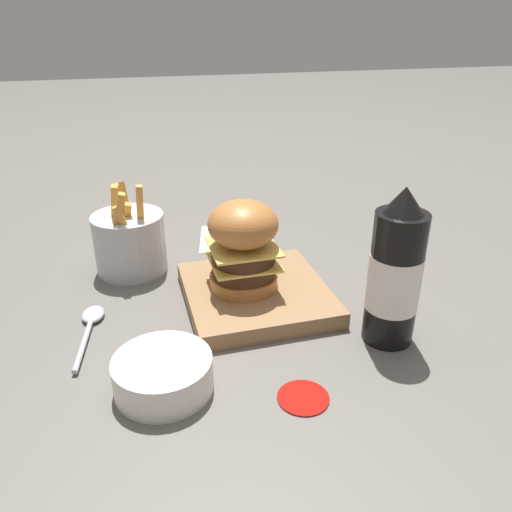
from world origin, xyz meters
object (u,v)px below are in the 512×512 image
at_px(fries_basket, 130,242).
at_px(spoon, 91,321).
at_px(side_bowl, 163,373).
at_px(serving_board, 256,294).
at_px(burger, 243,245).
at_px(ketchup_bottle, 395,275).

height_order(fries_basket, spoon, fries_basket).
bearing_deg(spoon, side_bowl, -143.27).
bearing_deg(spoon, serving_board, -81.08).
bearing_deg(fries_basket, burger, -43.42).
height_order(serving_board, ketchup_bottle, ketchup_bottle).
xyz_separation_m(ketchup_bottle, side_bowl, (-0.29, -0.02, -0.07)).
bearing_deg(side_bowl, spoon, 117.93).
distance_m(burger, fries_basket, 0.22).
bearing_deg(burger, spoon, -177.82).
height_order(burger, ketchup_bottle, ketchup_bottle).
xyz_separation_m(serving_board, side_bowl, (-0.15, -0.16, 0.01)).
relative_size(ketchup_bottle, side_bowl, 1.85).
bearing_deg(side_bowl, serving_board, 45.83).
distance_m(fries_basket, side_bowl, 0.31).
bearing_deg(ketchup_bottle, spoon, 160.38).
distance_m(serving_board, fries_basket, 0.23).
height_order(burger, fries_basket, same).
xyz_separation_m(serving_board, ketchup_bottle, (0.14, -0.13, 0.08)).
bearing_deg(fries_basket, ketchup_bottle, -42.76).
relative_size(serving_board, spoon, 1.42).
bearing_deg(fries_basket, serving_board, -42.00).
xyz_separation_m(serving_board, fries_basket, (-0.17, 0.15, 0.04)).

